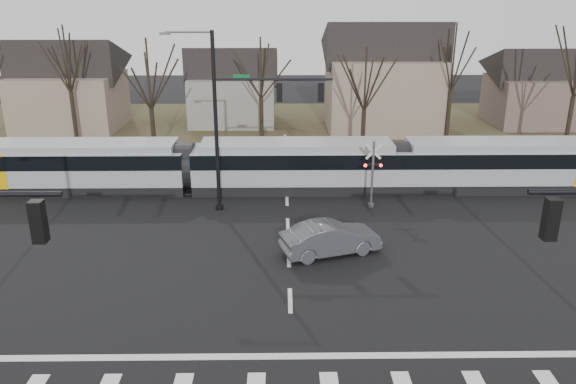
{
  "coord_description": "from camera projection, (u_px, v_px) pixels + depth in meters",
  "views": [
    {
      "loc": [
        -0.35,
        -18.43,
        12.04
      ],
      "look_at": [
        0.0,
        9.0,
        2.3
      ],
      "focal_mm": 35.0,
      "sensor_mm": 36.0,
      "label": 1
    }
  ],
  "objects": [
    {
      "name": "house_a",
      "position": [
        68.0,
        80.0,
        51.71
      ],
      "size": [
        9.72,
        8.64,
        8.6
      ],
      "color": "#816D5D",
      "rests_on": "ground"
    },
    {
      "name": "rail_pair",
      "position": [
        287.0,
        190.0,
        36.28
      ],
      "size": [
        90.0,
        1.52,
        0.06
      ],
      "color": "#59595E",
      "rests_on": "ground"
    },
    {
      "name": "grass_verge",
      "position": [
        285.0,
        132.0,
        51.55
      ],
      "size": [
        140.0,
        28.0,
        0.01
      ],
      "primitive_type": "cube",
      "color": "#38331E",
      "rests_on": "ground"
    },
    {
      "name": "sedan",
      "position": [
        330.0,
        238.0,
        27.26
      ],
      "size": [
        4.63,
        5.89,
        1.6
      ],
      "primitive_type": "imported",
      "rotation": [
        0.0,
        0.0,
        1.89
      ],
      "color": "#47484E",
      "rests_on": "ground"
    },
    {
      "name": "lane_dashes",
      "position": [
        287.0,
        189.0,
        36.48
      ],
      "size": [
        0.18,
        30.0,
        0.01
      ],
      "color": "silver",
      "rests_on": "ground"
    },
    {
      "name": "stop_line",
      "position": [
        292.0,
        356.0,
        19.71
      ],
      "size": [
        28.0,
        0.35,
        0.01
      ],
      "primitive_type": "cube",
      "color": "silver",
      "rests_on": "ground"
    },
    {
      "name": "house_b",
      "position": [
        233.0,
        82.0,
        53.94
      ],
      "size": [
        8.64,
        7.56,
        7.65
      ],
      "color": "gray",
      "rests_on": "ground"
    },
    {
      "name": "ground",
      "position": [
        291.0,
        328.0,
        21.4
      ],
      "size": [
        140.0,
        140.0,
        0.0
      ],
      "primitive_type": "plane",
      "color": "black"
    },
    {
      "name": "signal_pole_far",
      "position": [
        244.0,
        114.0,
        31.25
      ],
      "size": [
        9.28,
        0.44,
        10.2
      ],
      "color": "black",
      "rests_on": "ground"
    },
    {
      "name": "house_d",
      "position": [
        536.0,
        83.0,
        53.34
      ],
      "size": [
        8.64,
        7.56,
        7.65
      ],
      "color": "brown",
      "rests_on": "ground"
    },
    {
      "name": "house_c",
      "position": [
        384.0,
        73.0,
        50.86
      ],
      "size": [
        10.8,
        8.64,
        10.1
      ],
      "color": "#816D5D",
      "rests_on": "ground"
    },
    {
      "name": "tram",
      "position": [
        294.0,
        164.0,
        35.9
      ],
      "size": [
        42.17,
        3.13,
        3.2
      ],
      "color": "gray",
      "rests_on": "ground"
    },
    {
      "name": "tree_row",
      "position": [
        311.0,
        88.0,
        44.25
      ],
      "size": [
        59.2,
        7.2,
        10.0
      ],
      "color": "black",
      "rests_on": "ground"
    },
    {
      "name": "rail_crossing_signal",
      "position": [
        372.0,
        177.0,
        32.89
      ],
      "size": [
        1.08,
        0.36,
        4.0
      ],
      "color": "#59595B",
      "rests_on": "ground"
    }
  ]
}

